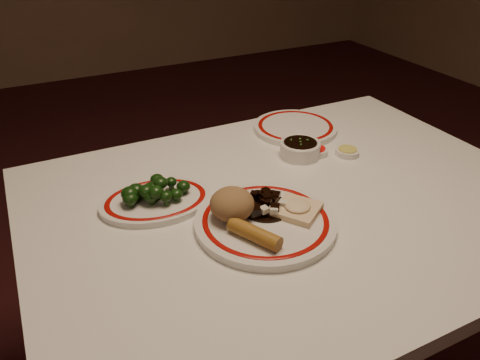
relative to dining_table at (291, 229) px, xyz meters
name	(u,v)px	position (x,y,z in m)	size (l,w,h in m)	color
dining_table	(291,229)	(0.00, 0.00, 0.00)	(1.20, 0.90, 0.75)	white
main_plate	(265,222)	(-0.11, -0.07, 0.10)	(0.40, 0.40, 0.02)	white
rice_mound	(232,204)	(-0.17, -0.03, 0.14)	(0.09, 0.09, 0.07)	#936C45
spring_roll	(254,234)	(-0.17, -0.12, 0.13)	(0.03, 0.03, 0.12)	#A06F27
fried_wonton	(297,208)	(-0.04, -0.08, 0.12)	(0.12, 0.12, 0.02)	beige
stirfry_heap	(266,204)	(-0.09, -0.03, 0.12)	(0.11, 0.11, 0.03)	black
broccoli_plate	(156,201)	(-0.29, 0.12, 0.10)	(0.28, 0.25, 0.02)	white
broccoli_pile	(152,191)	(-0.30, 0.12, 0.13)	(0.16, 0.10, 0.05)	#23471C
soy_bowl	(300,149)	(0.13, 0.17, 0.11)	(0.11, 0.11, 0.04)	white
sweet_sour_dish	(316,151)	(0.17, 0.16, 0.10)	(0.06, 0.06, 0.02)	white
mustard_dish	(347,152)	(0.25, 0.12, 0.10)	(0.06, 0.06, 0.02)	white
far_plate	(295,127)	(0.21, 0.32, 0.10)	(0.26, 0.26, 0.02)	white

